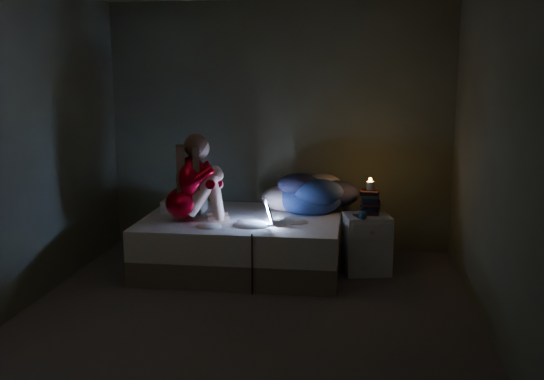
% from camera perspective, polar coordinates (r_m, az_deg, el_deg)
% --- Properties ---
extents(floor, '(3.60, 3.80, 0.02)m').
position_cam_1_polar(floor, '(5.16, -2.07, -10.93)').
color(floor, '#47433F').
rests_on(floor, ground).
extents(wall_back, '(3.60, 0.02, 2.60)m').
position_cam_1_polar(wall_back, '(6.71, 0.61, 5.64)').
color(wall_back, '#5D634C').
rests_on(wall_back, ground).
extents(wall_front, '(3.60, 0.02, 2.60)m').
position_cam_1_polar(wall_front, '(2.99, -8.40, -0.79)').
color(wall_front, '#5D634C').
rests_on(wall_front, ground).
extents(wall_left, '(0.02, 3.80, 2.60)m').
position_cam_1_polar(wall_left, '(5.44, -21.36, 3.73)').
color(wall_left, '#5D634C').
rests_on(wall_left, ground).
extents(wall_right, '(0.02, 3.80, 2.60)m').
position_cam_1_polar(wall_right, '(4.86, 19.38, 3.12)').
color(wall_right, '#5D634C').
rests_on(wall_right, ground).
extents(bed, '(1.86, 1.39, 0.51)m').
position_cam_1_polar(bed, '(6.14, -2.65, -4.76)').
color(bed, beige).
rests_on(bed, ground).
extents(pillow, '(0.40, 0.29, 0.12)m').
position_cam_1_polar(pillow, '(6.37, -7.87, -1.38)').
color(pillow, white).
rests_on(pillow, bed).
extents(woman, '(0.58, 0.46, 0.82)m').
position_cam_1_polar(woman, '(5.88, -8.00, 1.08)').
color(woman, '#900010').
rests_on(woman, bed).
extents(laptop, '(0.36, 0.29, 0.22)m').
position_cam_1_polar(laptop, '(5.76, -1.56, -2.04)').
color(laptop, black).
rests_on(laptop, bed).
extents(clothes_pile, '(0.81, 0.72, 0.41)m').
position_cam_1_polar(clothes_pile, '(6.24, 3.35, -0.16)').
color(clothes_pile, navy).
rests_on(clothes_pile, bed).
extents(nightstand, '(0.48, 0.45, 0.56)m').
position_cam_1_polar(nightstand, '(6.08, 8.49, -4.80)').
color(nightstand, silver).
rests_on(nightstand, ground).
extents(book_stack, '(0.19, 0.25, 0.23)m').
position_cam_1_polar(book_stack, '(6.06, 8.77, -1.04)').
color(book_stack, black).
rests_on(book_stack, nightstand).
extents(candle, '(0.07, 0.07, 0.08)m').
position_cam_1_polar(candle, '(6.03, 8.81, 0.40)').
color(candle, beige).
rests_on(candle, book_stack).
extents(phone, '(0.10, 0.15, 0.01)m').
position_cam_1_polar(phone, '(5.95, 7.67, -2.30)').
color(phone, black).
rests_on(phone, nightstand).
extents(blue_orb, '(0.08, 0.08, 0.08)m').
position_cam_1_polar(blue_orb, '(5.84, 7.79, -2.21)').
color(blue_orb, navy).
rests_on(blue_orb, nightstand).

